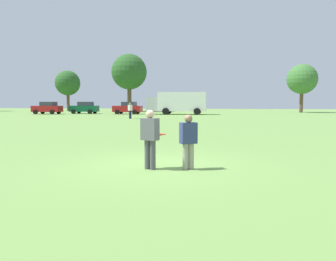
{
  "coord_description": "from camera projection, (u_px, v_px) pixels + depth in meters",
  "views": [
    {
      "loc": [
        1.53,
        -9.25,
        1.9
      ],
      "look_at": [
        0.11,
        0.81,
        0.97
      ],
      "focal_mm": 34.42,
      "sensor_mm": 36.0,
      "label": 1
    }
  ],
  "objects": [
    {
      "name": "ground_plane",
      "position": [
        160.0,
        166.0,
        9.51
      ],
      "size": [
        144.87,
        144.87,
        0.0
      ],
      "primitive_type": "plane",
      "color": "#6B9347"
    },
    {
      "name": "player_thrower",
      "position": [
        150.0,
        136.0,
        8.93
      ],
      "size": [
        0.54,
        0.43,
        1.66
      ],
      "color": "#4C4C51",
      "rests_on": "ground"
    },
    {
      "name": "player_defender",
      "position": [
        188.0,
        139.0,
        8.93
      ],
      "size": [
        0.52,
        0.44,
        1.53
      ],
      "color": "gray",
      "rests_on": "ground"
    },
    {
      "name": "frisbee",
      "position": [
        161.0,
        134.0,
        9.13
      ],
      "size": [
        0.27,
        0.27,
        0.04
      ],
      "color": "#E54C33"
    },
    {
      "name": "traffic_cone",
      "position": [
        158.0,
        131.0,
        17.84
      ],
      "size": [
        0.32,
        0.32,
        0.48
      ],
      "color": "#D8590C",
      "rests_on": "ground"
    },
    {
      "name": "parked_car_near_left",
      "position": [
        47.0,
        108.0,
        47.7
      ],
      "size": [
        4.21,
        2.24,
        1.82
      ],
      "color": "maroon",
      "rests_on": "ground"
    },
    {
      "name": "parked_car_mid_left",
      "position": [
        84.0,
        108.0,
        49.12
      ],
      "size": [
        4.21,
        2.24,
        1.82
      ],
      "color": "#0C4C2D",
      "rests_on": "ground"
    },
    {
      "name": "parked_car_center",
      "position": [
        128.0,
        108.0,
        47.58
      ],
      "size": [
        4.21,
        2.24,
        1.82
      ],
      "color": "maroon",
      "rests_on": "ground"
    },
    {
      "name": "box_truck",
      "position": [
        178.0,
        102.0,
        46.36
      ],
      "size": [
        8.52,
        3.06,
        3.18
      ],
      "color": "white",
      "rests_on": "ground"
    },
    {
      "name": "bystander_sideline_watcher",
      "position": [
        130.0,
        110.0,
        35.18
      ],
      "size": [
        0.43,
        0.54,
        1.74
      ],
      "color": "#1E234C",
      "rests_on": "ground"
    },
    {
      "name": "tree_west_maple",
      "position": [
        68.0,
        83.0,
        62.99
      ],
      "size": [
        4.85,
        4.85,
        7.89
      ],
      "color": "brown",
      "rests_on": "ground"
    },
    {
      "name": "tree_center_elm",
      "position": [
        129.0,
        72.0,
        58.67
      ],
      "size": [
        6.45,
        6.45,
        10.48
      ],
      "color": "brown",
      "rests_on": "ground"
    },
    {
      "name": "tree_east_birch",
      "position": [
        302.0,
        79.0,
        53.84
      ],
      "size": [
        4.98,
        4.98,
        8.09
      ],
      "color": "brown",
      "rests_on": "ground"
    }
  ]
}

